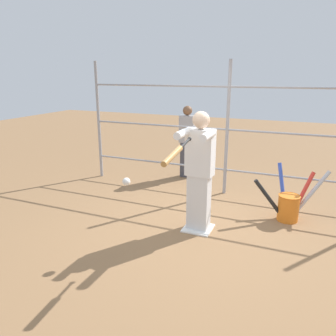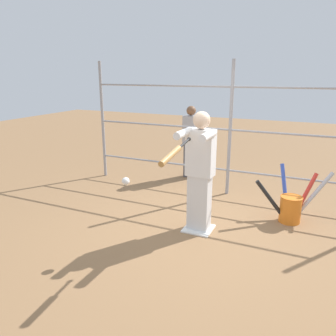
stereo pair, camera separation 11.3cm
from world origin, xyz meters
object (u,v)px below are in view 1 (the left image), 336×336
softball_in_flight (126,182)px  bat_bucket (289,205)px  batter (199,169)px  bystander_behind_fence (187,141)px  baseball_bat_swinging (175,153)px

softball_in_flight → bat_bucket: softball_in_flight is taller
batter → bystander_behind_fence: 2.50m
baseball_bat_swinging → softball_in_flight: size_ratio=8.52×
bat_bucket → baseball_bat_swinging: bearing=56.5°
batter → baseball_bat_swinging: size_ratio=2.06×
batter → baseball_bat_swinging: 1.01m
softball_in_flight → batter: bearing=-127.0°
batter → bat_bucket: 1.59m
baseball_bat_swinging → softball_in_flight: 0.78m
baseball_bat_swinging → bat_bucket: baseball_bat_swinging is taller
softball_in_flight → bystander_behind_fence: (0.34, -3.15, -0.12)m
batter → bystander_behind_fence: (0.99, -2.29, -0.12)m
softball_in_flight → bystander_behind_fence: bearing=-83.8°
baseball_bat_swinging → bat_bucket: bearing=-123.5°
bat_bucket → softball_in_flight: bearing=43.1°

